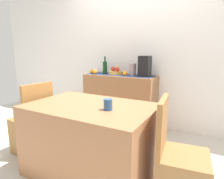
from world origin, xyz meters
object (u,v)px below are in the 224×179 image
Objects in this scene: ceramic_vase at (133,70)px; dining_table at (91,140)px; chair_near_window at (33,132)px; coffee_cup at (108,105)px; wine_bottle at (105,67)px; sideboard_console at (120,101)px; chair_by_corner at (180,175)px; fruit_bowl at (116,73)px; coffee_maker at (145,66)px.

ceramic_vase is 1.44m from dining_table.
dining_table is 1.39× the size of chair_near_window.
ceramic_vase is 1.90× the size of coffee_cup.
wine_bottle is 0.33× the size of chair_near_window.
ceramic_vase is (0.23, 0.00, 0.54)m from sideboard_console.
ceramic_vase is 1.68m from chair_near_window.
ceramic_vase is 0.15× the size of dining_table.
wine_bottle reaches higher than chair_by_corner.
wine_bottle is 0.33× the size of chair_by_corner.
wine_bottle reaches higher than sideboard_console.
chair_near_window is (-0.28, -1.30, -0.72)m from wine_bottle.
fruit_bowl is 0.26× the size of chair_near_window.
coffee_maker reaches higher than coffee_cup.
ceramic_vase reaches higher than dining_table.
coffee_maker reaches higher than chair_near_window.
coffee_maker is at bearing 0.00° from fruit_bowl.
coffee_cup is (0.34, -1.36, -0.18)m from ceramic_vase.
chair_near_window is at bearing -127.01° from coffee_maker.
dining_table is at bearing 166.52° from coffee_cup.
wine_bottle is 1.57m from dining_table.
dining_table is at bearing 0.12° from chair_near_window.
chair_near_window and chair_by_corner have the same top height.
ceramic_vase is 0.22× the size of chair_near_window.
coffee_maker is (0.42, 0.00, 0.60)m from sideboard_console.
fruit_bowl is 0.51m from coffee_maker.
dining_table is at bearing -72.88° from fruit_bowl.
wine_bottle is at bearing 180.00° from sideboard_console.
ceramic_vase is at bearing 58.87° from chair_near_window.
dining_table is (0.10, -1.30, -0.60)m from ceramic_vase.
sideboard_console is 1.51m from coffee_cup.
coffee_cup is at bearing -13.48° from dining_table.
sideboard_console is 1.32× the size of chair_by_corner.
sideboard_console is 0.48m from fruit_bowl.
coffee_maker reaches higher than chair_by_corner.
chair_near_window is at bearing -113.31° from sideboard_console.
coffee_maker is at bearing 0.00° from ceramic_vase.
chair_near_window reaches higher than dining_table.
sideboard_console is 3.98× the size of wine_bottle.
ceramic_vase reaches higher than sideboard_console.
coffee_maker reaches higher than wine_bottle.
fruit_bowl is 0.73× the size of coffee_maker.
coffee_cup is (0.56, -1.36, 0.35)m from sideboard_console.
chair_by_corner reaches higher than sideboard_console.
chair_near_window is (-0.56, -1.30, -0.17)m from sideboard_console.
ceramic_vase is (0.51, 0.00, -0.02)m from wine_bottle.
ceramic_vase reaches higher than chair_by_corner.
sideboard_console is 11.65× the size of coffee_cup.
wine_bottle is 0.51m from ceramic_vase.
chair_by_corner is (1.50, -1.30, -0.72)m from wine_bottle.
fruit_bowl reaches higher than coffee_cup.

